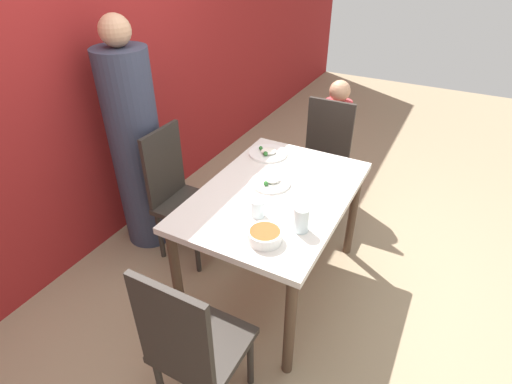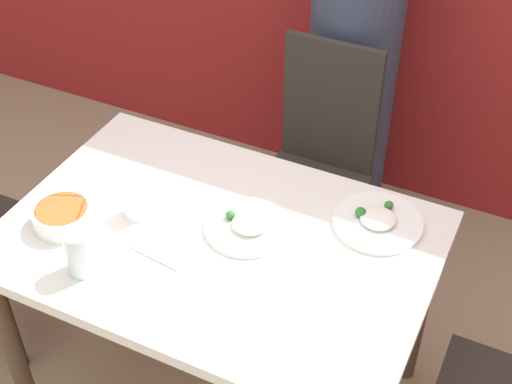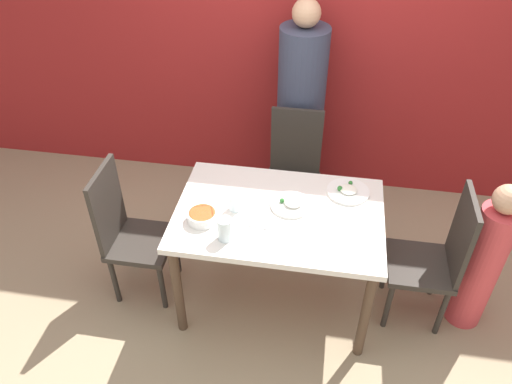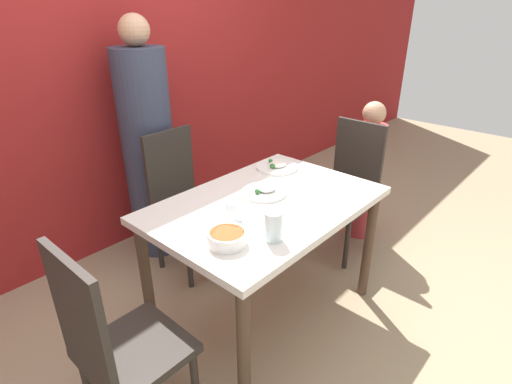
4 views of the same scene
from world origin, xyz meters
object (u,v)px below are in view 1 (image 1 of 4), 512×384
bowl_curry (265,235)px  glass_water_tall (258,208)px  plate_rice_adult (271,182)px  chair_adult_spot (179,193)px  person_child (333,146)px  person_adult (137,150)px  chair_child_spot (322,160)px

bowl_curry → glass_water_tall: glass_water_tall is taller
bowl_curry → plate_rice_adult: bearing=23.0°
chair_adult_spot → person_child: size_ratio=0.90×
person_adult → person_child: size_ratio=1.54×
plate_rice_adult → glass_water_tall: 0.34m
person_adult → plate_rice_adult: (0.05, -1.05, 0.01)m
person_child → plate_rice_adult: person_child is taller
chair_adult_spot → bowl_curry: size_ratio=5.54×
plate_rice_adult → bowl_curry: bearing=-157.0°
person_adult → glass_water_tall: bearing=-104.0°
chair_adult_spot → glass_water_tall: (-0.28, -0.79, 0.31)m
person_child → plate_rice_adult: (-1.18, 0.03, 0.27)m
chair_child_spot → plate_rice_adult: chair_child_spot is taller
chair_child_spot → person_child: size_ratio=0.90×
chair_child_spot → person_child: 0.28m
chair_child_spot → person_adult: person_adult is taller
plate_rice_adult → person_adult: bearing=92.6°
glass_water_tall → chair_child_spot: bearing=2.2°
chair_adult_spot → person_adult: (0.00, 0.34, 0.26)m
chair_child_spot → person_child: bearing=90.0°
person_child → glass_water_tall: 1.54m
bowl_curry → plate_rice_adult: size_ratio=0.71×
chair_adult_spot → chair_child_spot: (0.95, -0.74, 0.00)m
plate_rice_adult → glass_water_tall: glass_water_tall is taller
chair_adult_spot → glass_water_tall: 0.89m
chair_child_spot → bowl_curry: size_ratio=5.54×
chair_adult_spot → chair_child_spot: size_ratio=1.00×
person_adult → bowl_curry: size_ratio=9.50×
plate_rice_adult → glass_water_tall: bearing=-166.1°
chair_child_spot → glass_water_tall: chair_child_spot is taller
chair_adult_spot → glass_water_tall: chair_adult_spot is taller
chair_child_spot → plate_rice_adult: bearing=-92.1°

